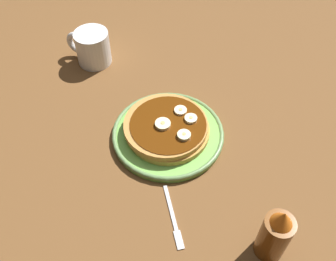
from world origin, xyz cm
name	(u,v)px	position (x,y,z in cm)	size (l,w,h in cm)	color
ground_plane	(168,141)	(0.00, 0.00, -1.50)	(140.00, 140.00, 3.00)	brown
plate	(168,134)	(0.00, 0.00, 0.92)	(23.75, 23.75, 1.71)	#72B74C
pancake_stack	(167,128)	(0.16, -0.03, 2.81)	(18.23, 17.78, 2.79)	gold
banana_slice_0	(163,124)	(0.82, 0.76, 4.49)	(3.22, 3.22, 0.93)	#FEF1B6
banana_slice_1	(180,111)	(-0.99, -4.31, 4.38)	(2.69, 2.69, 0.71)	#FDE3B4
banana_slice_2	(184,135)	(-4.26, 1.74, 4.50)	(2.74, 2.74, 0.97)	#F1F1B4
banana_slice_3	(191,119)	(-3.86, -3.01, 4.43)	(2.64, 2.64, 0.82)	#F7EBB6
coffee_mug	(92,47)	(27.42, -15.17, 4.37)	(11.75, 8.41, 8.48)	white
fork	(174,220)	(-8.84, 17.40, 0.25)	(8.55, 11.02, 0.50)	silver
syrup_bottle	(275,235)	(-25.80, 15.78, 5.83)	(5.01, 5.01, 12.99)	brown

